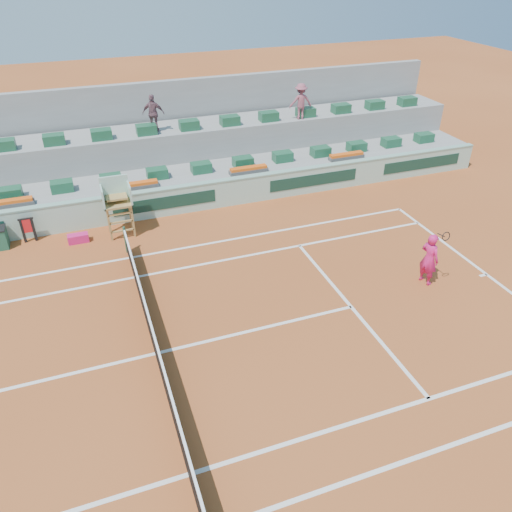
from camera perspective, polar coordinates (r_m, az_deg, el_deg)
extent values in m
plane|color=#98451D|center=(14.97, -11.40, -10.89)|extent=(90.00, 90.00, 0.00)
cube|color=gray|center=(23.73, -16.18, 7.38)|extent=(36.00, 4.00, 1.20)
cube|color=gray|center=(24.95, -16.82, 10.26)|extent=(36.00, 2.40, 2.60)
cube|color=gray|center=(26.16, -17.48, 13.27)|extent=(36.00, 0.40, 4.40)
cube|color=#D61B69|center=(20.90, -19.65, 1.92)|extent=(0.79, 0.35, 0.35)
imported|color=#724C56|center=(24.15, -11.64, 15.68)|extent=(1.07, 0.71, 1.70)
imported|color=#934958|center=(25.69, 5.13, 17.19)|extent=(1.17, 0.75, 1.72)
cube|color=white|center=(19.67, 24.86, -1.92)|extent=(0.12, 10.97, 0.01)
cube|color=white|center=(19.37, -14.28, -0.21)|extent=(23.77, 0.12, 0.01)
cube|color=white|center=(12.26, -7.68, -23.51)|extent=(23.77, 0.12, 0.01)
cube|color=white|center=(18.22, -13.70, -2.39)|extent=(23.77, 0.12, 0.01)
cube|color=white|center=(16.64, 10.83, -5.72)|extent=(0.12, 8.23, 0.01)
cube|color=white|center=(14.97, -11.40, -10.88)|extent=(12.80, 0.12, 0.01)
cube|color=white|center=(19.58, 24.54, -2.01)|extent=(0.30, 0.12, 0.01)
cube|color=black|center=(14.67, -11.60, -9.57)|extent=(0.03, 11.87, 0.92)
cube|color=white|center=(14.35, -11.81, -8.10)|extent=(0.06, 11.87, 0.07)
cylinder|color=#1E462F|center=(19.48, -14.67, 1.81)|extent=(0.10, 0.10, 1.10)
cube|color=#A0C9B7|center=(21.73, -15.56, 5.13)|extent=(36.00, 0.30, 1.20)
cube|color=#7EA996|center=(21.46, -15.81, 6.63)|extent=(36.00, 0.34, 0.06)
cube|color=#14372B|center=(21.74, -10.32, 6.00)|extent=(4.40, 0.02, 0.56)
cube|color=#14372B|center=(23.72, 6.63, 8.60)|extent=(4.40, 0.02, 0.56)
cube|color=#14372B|center=(26.78, 18.45, 9.97)|extent=(4.40, 0.02, 0.56)
cube|color=olive|center=(20.39, -16.37, 3.37)|extent=(0.08, 0.08, 1.35)
cube|color=olive|center=(20.43, -13.88, 3.82)|extent=(0.08, 0.08, 1.35)
cube|color=olive|center=(21.01, -16.57, 4.23)|extent=(0.08, 0.08, 1.35)
cube|color=olive|center=(21.05, -14.15, 4.67)|extent=(0.08, 0.08, 1.35)
cube|color=olive|center=(20.40, -15.52, 5.80)|extent=(1.10, 0.90, 0.08)
cube|color=#A0C9B7|center=(20.53, -15.85, 7.51)|extent=(1.10, 0.08, 1.00)
cube|color=#A0C9B7|center=(20.23, -17.13, 6.44)|extent=(0.06, 0.90, 0.80)
cube|color=#A0C9B7|center=(20.28, -14.22, 6.97)|extent=(0.06, 0.90, 0.80)
cube|color=olive|center=(20.39, -15.65, 6.52)|extent=(0.80, 0.60, 0.08)
cube|color=olive|center=(20.55, -15.00, 2.80)|extent=(0.90, 0.08, 0.06)
cube|color=olive|center=(20.37, -15.15, 3.78)|extent=(0.90, 0.08, 0.06)
cube|color=olive|center=(20.21, -15.29, 4.65)|extent=(0.90, 0.08, 0.06)
cube|color=#1B5234|center=(22.77, -26.26, 6.46)|extent=(0.90, 0.60, 0.44)
cube|color=#1B5234|center=(22.59, -21.29, 7.44)|extent=(0.90, 0.60, 0.44)
cube|color=#1B5234|center=(22.58, -16.25, 8.38)|extent=(0.90, 0.60, 0.44)
cube|color=#1B5234|center=(22.75, -11.22, 9.25)|extent=(0.90, 0.60, 0.44)
cube|color=#1B5234|center=(23.09, -6.29, 10.02)|extent=(0.90, 0.60, 0.44)
cube|color=#1B5234|center=(23.59, -1.51, 10.71)|extent=(0.90, 0.60, 0.44)
cube|color=#1B5234|center=(24.26, 3.06, 11.29)|extent=(0.90, 0.60, 0.44)
cube|color=#1B5234|center=(25.06, 7.38, 11.77)|extent=(0.90, 0.60, 0.44)
cube|color=#1B5234|center=(25.99, 11.42, 12.16)|extent=(0.90, 0.60, 0.44)
cube|color=#1B5234|center=(27.04, 15.17, 12.47)|extent=(0.90, 0.60, 0.44)
cube|color=#1B5234|center=(28.19, 18.64, 12.71)|extent=(0.90, 0.60, 0.44)
cube|color=#1B5234|center=(24.06, -26.85, 11.26)|extent=(0.90, 0.60, 0.44)
cube|color=#1B5234|center=(23.89, -22.09, 12.24)|extent=(0.90, 0.60, 0.44)
cube|color=#1B5234|center=(23.88, -17.26, 13.14)|extent=(0.90, 0.60, 0.44)
cube|color=#1B5234|center=(24.04, -12.42, 13.94)|extent=(0.90, 0.60, 0.44)
cube|color=#1B5234|center=(24.36, -7.65, 14.64)|extent=(0.90, 0.60, 0.44)
cube|color=#1B5234|center=(24.84, -3.01, 15.22)|extent=(0.90, 0.60, 0.44)
cube|color=#1B5234|center=(25.47, 1.45, 15.68)|extent=(0.90, 0.60, 0.44)
cube|color=#1B5234|center=(26.24, 5.69, 16.04)|extent=(0.90, 0.60, 0.44)
cube|color=#1B5234|center=(27.13, 9.69, 16.30)|extent=(0.90, 0.60, 0.44)
cube|color=#1B5234|center=(28.14, 13.42, 16.47)|extent=(0.90, 0.60, 0.44)
cube|color=#1B5234|center=(29.25, 16.88, 16.57)|extent=(0.90, 0.60, 0.44)
cube|color=#4C4C4C|center=(22.10, -26.27, 5.30)|extent=(1.80, 0.36, 0.16)
cube|color=#E75513|center=(22.04, -26.35, 5.62)|extent=(1.70, 0.32, 0.12)
cube|color=#4C4C4C|center=(21.96, -13.38, 7.73)|extent=(1.80, 0.36, 0.16)
cube|color=#E75513|center=(21.91, -13.43, 8.06)|extent=(1.70, 0.32, 0.12)
cube|color=#4C4C4C|center=(22.94, -0.85, 9.69)|extent=(1.80, 0.36, 0.16)
cube|color=#E75513|center=(22.89, -0.86, 10.02)|extent=(1.70, 0.32, 0.12)
cube|color=#4C4C4C|center=(24.91, 10.28, 11.05)|extent=(1.80, 0.36, 0.16)
cube|color=#E75513|center=(24.86, 10.31, 11.35)|extent=(1.70, 0.32, 0.12)
cube|color=black|center=(21.56, -25.09, 2.59)|extent=(0.09, 0.09, 1.00)
cube|color=black|center=(21.51, -24.05, 2.79)|extent=(0.09, 0.09, 1.00)
cube|color=black|center=(21.31, -24.87, 3.86)|extent=(0.56, 0.08, 0.06)
cube|color=red|center=(21.42, -24.69, 3.13)|extent=(0.41, 0.04, 0.56)
imported|color=#D61B69|center=(17.95, 19.18, -0.31)|extent=(0.62, 0.79, 1.91)
cylinder|color=black|center=(17.22, 20.41, 2.26)|extent=(0.03, 0.35, 0.09)
torus|color=black|center=(17.05, 20.89, 2.11)|extent=(0.31, 0.08, 0.31)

